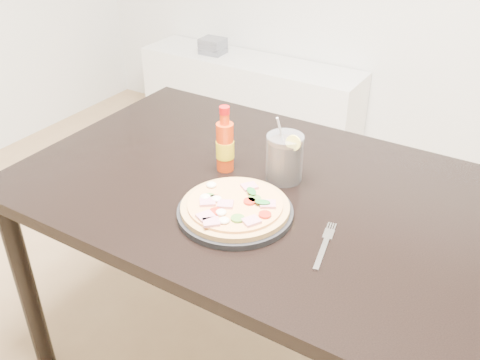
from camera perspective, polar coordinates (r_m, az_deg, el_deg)
The scene contains 8 objects.
dining_table at distance 1.56m, azimuth 2.32°, elevation -3.16°, with size 1.40×0.90×0.75m.
plate at distance 1.38m, azimuth -0.52°, elevation -3.45°, with size 0.30×0.30×0.02m, color black.
pizza at distance 1.37m, azimuth -0.58°, elevation -2.81°, with size 0.28×0.28×0.03m.
hot_sauce_bottle at distance 1.55m, azimuth -1.61°, elevation 3.72°, with size 0.06×0.06×0.20m.
cola_cup at distance 1.51m, azimuth 4.76°, elevation 2.26°, with size 0.11×0.10×0.19m.
fork at distance 1.30m, azimuth 9.06°, elevation -6.73°, with size 0.05×0.19×0.00m.
media_console at distance 3.36m, azimuth 0.99°, elevation 8.68°, with size 1.40×0.34×0.50m, color white.
cd_stack at distance 3.37m, azimuth -2.92°, elevation 14.09°, with size 0.14×0.12×0.09m.
Camera 1 is at (0.77, -0.60, 1.55)m, focal length 40.00 mm.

